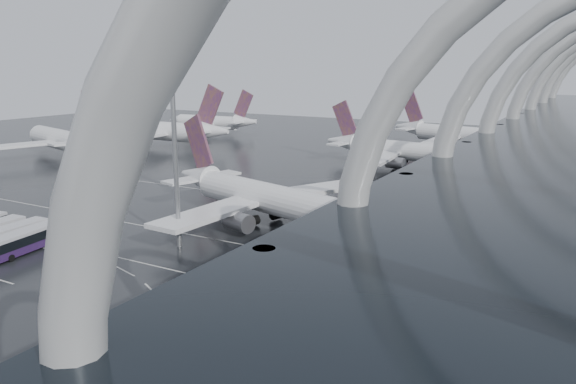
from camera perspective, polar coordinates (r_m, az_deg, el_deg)
The scene contains 18 objects.
ground at distance 83.39m, azimuth -13.02°, elevation -6.78°, with size 420.00×420.00×0.00m, color black.
lane_marking_near at distance 82.03m, azimuth -13.96°, elevation -7.16°, with size 120.00×0.25×0.01m, color silver.
lane_marking_mid at distance 92.02m, azimuth -7.96°, elevation -4.68°, with size 120.00×0.25×0.01m, color silver.
lane_marking_far at distance 114.56m, azimuth 0.59°, elevation -1.04°, with size 120.00×0.25×0.01m, color silver.
bus_bay_line_north at distance 100.63m, azimuth -23.17°, elevation -4.09°, with size 28.00×0.25×0.01m, color silver.
airliner_main at distance 97.90m, azimuth -2.02°, elevation -0.73°, with size 52.66×45.56×18.10m.
airliner_gate_b at distance 156.35m, azimuth 11.64°, elevation 4.09°, with size 50.14×44.74×17.40m.
airliner_gate_c at distance 193.32m, azimuth 17.36°, elevation 5.52°, with size 52.23×47.41×18.74m.
jet_remote_west at distance 180.64m, azimuth -21.91°, elevation 4.90°, with size 46.97×38.15×20.69m.
jet_remote_mid at distance 192.09m, azimuth -12.08°, elevation 6.03°, with size 49.15×39.58×21.43m.
jet_remote_far at distance 228.28m, azimuth -7.61°, elevation 7.03°, with size 41.24×33.21×17.98m.
bus_row_near_c at distance 96.29m, azimuth -26.59°, elevation -4.06°, with size 3.75×13.27×3.23m.
bus_row_near_d at distance 93.18m, azimuth -25.00°, elevation -4.40°, with size 4.78×13.83×3.34m.
floodlight_mast at distance 84.81m, azimuth -11.53°, elevation 6.83°, with size 2.32×2.32×30.22m.
gse_cart_belly_a at distance 91.71m, azimuth 3.72°, elevation -4.29°, with size 1.97×1.16×1.07m, color #BF9419.
gse_cart_belly_b at distance 94.99m, azimuth 8.28°, elevation -3.70°, with size 2.49×1.47×1.36m, color slate.
gse_cart_belly_d at distance 91.50m, azimuth 14.74°, elevation -4.67°, with size 2.39×1.41×1.30m, color slate.
gse_cart_belly_e at distance 103.36m, azimuth 6.08°, elevation -2.31°, with size 2.22×1.31×1.21m, color #BF9419.
Camera 1 is at (54.10, -57.13, 27.62)m, focal length 35.00 mm.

